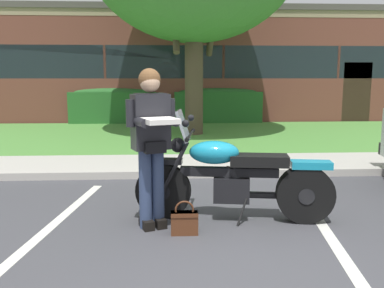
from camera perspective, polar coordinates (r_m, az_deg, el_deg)
The scene contains 12 objects.
ground_plane at distance 4.14m, azimuth 7.43°, elevation -13.88°, with size 140.00×140.00×0.00m, color #424247.
curb_strip at distance 6.83m, azimuth 3.04°, elevation -4.00°, with size 60.00×0.20×0.12m, color #B7B2A8.
concrete_walk at distance 7.66m, azimuth 2.35°, elevation -2.69°, with size 60.00×1.50×0.08m, color #B7B2A8.
grass_lawn at distance 11.36m, azimuth 0.53°, elevation 1.17°, with size 60.00×6.02×0.06m, color #518E3D.
stall_stripe_0 at distance 4.47m, azimuth -21.16°, elevation -12.61°, with size 0.12×4.40×0.01m, color silver.
stall_stripe_1 at distance 4.56m, azimuth 18.38°, elevation -12.02°, with size 0.12×4.40×0.01m, color silver.
motorcycle at distance 4.74m, azimuth 6.64°, elevation -4.65°, with size 2.24×0.82×1.26m.
rider_person at distance 4.40m, azimuth -5.56°, elevation 1.16°, with size 0.56×0.66×1.70m.
handbag at distance 4.39m, azimuth -1.04°, elevation -10.44°, with size 0.28×0.13×0.36m.
hedge_left at distance 14.57m, azimuth -10.64°, elevation 5.25°, with size 2.92×0.90×1.24m.
hedge_center_left at distance 14.55m, azimuth 3.48°, elevation 5.39°, with size 2.99×0.90×1.24m.
brick_building at distance 20.24m, azimuth 2.13°, elevation 10.33°, with size 23.67×11.89×4.02m.
Camera 1 is at (-0.73, -3.74, 1.62)m, focal length 39.04 mm.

